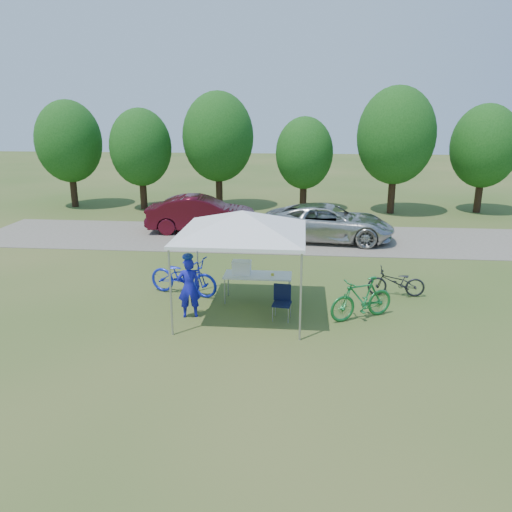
{
  "coord_description": "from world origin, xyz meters",
  "views": [
    {
      "loc": [
        1.49,
        -12.09,
        5.13
      ],
      "look_at": [
        0.15,
        2.0,
        0.97
      ],
      "focal_mm": 35.0,
      "sensor_mm": 36.0,
      "label": 1
    }
  ],
  "objects_px": {
    "folding_chair": "(282,299)",
    "bike_dark": "(396,282)",
    "bike_green": "(362,298)",
    "bike_blue": "(183,276)",
    "minivan": "(328,223)",
    "sedan": "(202,214)",
    "cooler": "(242,267)",
    "folding_table": "(258,276)",
    "cyclist": "(189,288)"
  },
  "relations": [
    {
      "from": "cooler",
      "to": "sedan",
      "type": "height_order",
      "value": "sedan"
    },
    {
      "from": "sedan",
      "to": "bike_dark",
      "type": "bearing_deg",
      "value": -141.04
    },
    {
      "from": "sedan",
      "to": "cyclist",
      "type": "bearing_deg",
      "value": -176.03
    },
    {
      "from": "bike_green",
      "to": "bike_dark",
      "type": "relative_size",
      "value": 1.13
    },
    {
      "from": "cyclist",
      "to": "bike_blue",
      "type": "xyz_separation_m",
      "value": [
        -0.53,
        1.57,
        -0.23
      ]
    },
    {
      "from": "bike_green",
      "to": "sedan",
      "type": "xyz_separation_m",
      "value": [
        -5.89,
        8.93,
        0.25
      ]
    },
    {
      "from": "cooler",
      "to": "bike_green",
      "type": "bearing_deg",
      "value": -17.4
    },
    {
      "from": "cooler",
      "to": "folding_table",
      "type": "bearing_deg",
      "value": -0.0
    },
    {
      "from": "bike_blue",
      "to": "bike_green",
      "type": "bearing_deg",
      "value": -88.74
    },
    {
      "from": "cooler",
      "to": "sedan",
      "type": "distance_m",
      "value": 8.39
    },
    {
      "from": "bike_green",
      "to": "sedan",
      "type": "bearing_deg",
      "value": -174.85
    },
    {
      "from": "bike_dark",
      "to": "cooler",
      "type": "bearing_deg",
      "value": -79.84
    },
    {
      "from": "cooler",
      "to": "bike_dark",
      "type": "xyz_separation_m",
      "value": [
        4.34,
        0.72,
        -0.53
      ]
    },
    {
      "from": "folding_table",
      "to": "cyclist",
      "type": "height_order",
      "value": "cyclist"
    },
    {
      "from": "folding_table",
      "to": "bike_blue",
      "type": "bearing_deg",
      "value": 172.38
    },
    {
      "from": "folding_table",
      "to": "folding_chair",
      "type": "xyz_separation_m",
      "value": [
        0.72,
        -1.14,
        -0.21
      ]
    },
    {
      "from": "cyclist",
      "to": "cooler",
      "type": "bearing_deg",
      "value": -146.14
    },
    {
      "from": "folding_table",
      "to": "sedan",
      "type": "relative_size",
      "value": 0.39
    },
    {
      "from": "cooler",
      "to": "bike_blue",
      "type": "distance_m",
      "value": 1.79
    },
    {
      "from": "bike_blue",
      "to": "minivan",
      "type": "bearing_deg",
      "value": -17.53
    },
    {
      "from": "folding_chair",
      "to": "cooler",
      "type": "relative_size",
      "value": 1.68
    },
    {
      "from": "folding_table",
      "to": "bike_blue",
      "type": "relative_size",
      "value": 0.88
    },
    {
      "from": "cyclist",
      "to": "bike_green",
      "type": "bearing_deg",
      "value": 170.5
    },
    {
      "from": "cooler",
      "to": "minivan",
      "type": "xyz_separation_m",
      "value": [
        2.66,
        6.9,
        -0.21
      ]
    },
    {
      "from": "bike_blue",
      "to": "sedan",
      "type": "height_order",
      "value": "sedan"
    },
    {
      "from": "folding_table",
      "to": "cooler",
      "type": "bearing_deg",
      "value": 180.0
    },
    {
      "from": "folding_table",
      "to": "bike_blue",
      "type": "xyz_separation_m",
      "value": [
        -2.16,
        0.29,
        -0.17
      ]
    },
    {
      "from": "folding_table",
      "to": "minivan",
      "type": "height_order",
      "value": "minivan"
    },
    {
      "from": "bike_blue",
      "to": "sedan",
      "type": "distance_m",
      "value": 7.71
    },
    {
      "from": "bike_green",
      "to": "sedan",
      "type": "distance_m",
      "value": 10.7
    },
    {
      "from": "bike_dark",
      "to": "minivan",
      "type": "distance_m",
      "value": 6.42
    },
    {
      "from": "minivan",
      "to": "sedan",
      "type": "relative_size",
      "value": 1.11
    },
    {
      "from": "cyclist",
      "to": "bike_green",
      "type": "relative_size",
      "value": 0.87
    },
    {
      "from": "bike_blue",
      "to": "bike_green",
      "type": "height_order",
      "value": "bike_blue"
    },
    {
      "from": "cyclist",
      "to": "sedan",
      "type": "height_order",
      "value": "cyclist"
    },
    {
      "from": "folding_chair",
      "to": "bike_blue",
      "type": "distance_m",
      "value": 3.22
    },
    {
      "from": "bike_blue",
      "to": "sedan",
      "type": "xyz_separation_m",
      "value": [
        -1.0,
        7.65,
        0.24
      ]
    },
    {
      "from": "bike_blue",
      "to": "minivan",
      "type": "distance_m",
      "value": 7.94
    },
    {
      "from": "folding_table",
      "to": "sedan",
      "type": "height_order",
      "value": "sedan"
    },
    {
      "from": "folding_chair",
      "to": "bike_dark",
      "type": "distance_m",
      "value": 3.68
    },
    {
      "from": "folding_table",
      "to": "folding_chair",
      "type": "relative_size",
      "value": 2.12
    },
    {
      "from": "cooler",
      "to": "minivan",
      "type": "distance_m",
      "value": 7.4
    },
    {
      "from": "cyclist",
      "to": "sedan",
      "type": "xyz_separation_m",
      "value": [
        -1.52,
        9.22,
        0.01
      ]
    },
    {
      "from": "bike_green",
      "to": "folding_chair",
      "type": "bearing_deg",
      "value": -114.18
    },
    {
      "from": "sedan",
      "to": "minivan",
      "type": "bearing_deg",
      "value": -106.26
    },
    {
      "from": "folding_chair",
      "to": "bike_green",
      "type": "bearing_deg",
      "value": 11.15
    },
    {
      "from": "cyclist",
      "to": "bike_dark",
      "type": "distance_m",
      "value": 5.9
    },
    {
      "from": "cooler",
      "to": "bike_green",
      "type": "distance_m",
      "value": 3.36
    },
    {
      "from": "folding_table",
      "to": "bike_dark",
      "type": "distance_m",
      "value": 3.97
    },
    {
      "from": "folding_chair",
      "to": "bike_dark",
      "type": "relative_size",
      "value": 0.55
    }
  ]
}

